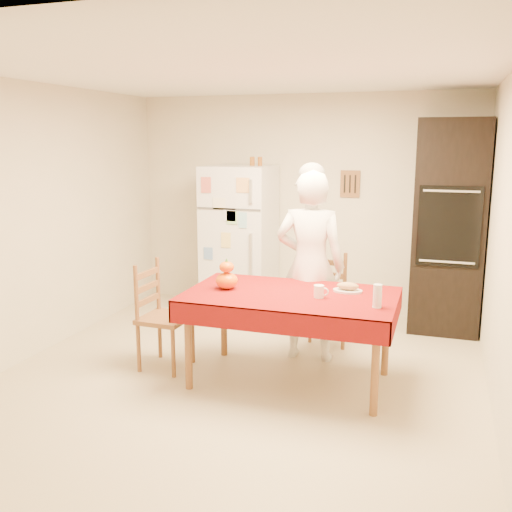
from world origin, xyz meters
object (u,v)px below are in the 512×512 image
at_px(refrigerator, 240,240).
at_px(pumpkin_lower, 227,281).
at_px(chair_far, 322,298).
at_px(dining_table, 291,302).
at_px(seated_woman, 310,266).
at_px(coffee_mug, 319,291).
at_px(wine_glass, 377,296).
at_px(chair_left, 159,311).
at_px(oven_cabinet, 449,227).
at_px(bread_plate, 348,291).

distance_m(refrigerator, pumpkin_lower, 1.87).
distance_m(chair_far, pumpkin_lower, 1.11).
bearing_deg(dining_table, refrigerator, 121.33).
bearing_deg(seated_woman, pumpkin_lower, 44.05).
bearing_deg(coffee_mug, dining_table, 168.13).
height_order(refrigerator, wine_glass, refrigerator).
height_order(dining_table, coffee_mug, coffee_mug).
xyz_separation_m(chair_left, seated_woman, (1.21, 0.62, 0.36)).
xyz_separation_m(chair_left, wine_glass, (1.90, -0.14, 0.34)).
bearing_deg(refrigerator, oven_cabinet, 1.18).
relative_size(oven_cabinet, coffee_mug, 22.00).
bearing_deg(bread_plate, coffee_mug, -127.93).
relative_size(refrigerator, wine_glass, 9.66).
height_order(pumpkin_lower, wine_glass, wine_glass).
xyz_separation_m(chair_far, chair_left, (-1.28, -0.86, 0.00)).
bearing_deg(coffee_mug, wine_glass, -15.41).
distance_m(oven_cabinet, wine_glass, 2.07).
bearing_deg(wine_glass, refrigerator, 132.52).
distance_m(chair_far, chair_left, 1.54).
bearing_deg(pumpkin_lower, chair_left, -178.61).
distance_m(oven_cabinet, seated_woman, 1.72).
bearing_deg(oven_cabinet, refrigerator, -178.82).
relative_size(dining_table, coffee_mug, 17.00).
relative_size(chair_far, chair_left, 1.00).
xyz_separation_m(dining_table, seated_woman, (0.03, 0.59, 0.17)).
distance_m(seated_woman, bread_plate, 0.58).
height_order(chair_left, pumpkin_lower, chair_left).
height_order(chair_left, seated_woman, seated_woman).
distance_m(chair_far, bread_plate, 0.77).
bearing_deg(refrigerator, wine_glass, -47.48).
bearing_deg(refrigerator, bread_plate, -46.29).
bearing_deg(coffee_mug, chair_far, 99.68).
bearing_deg(dining_table, pumpkin_lower, -177.70).
distance_m(seated_woman, coffee_mug, 0.68).
distance_m(chair_left, coffee_mug, 1.46).
height_order(oven_cabinet, chair_left, oven_cabinet).
xyz_separation_m(chair_far, coffee_mug, (0.15, -0.88, 0.30)).
height_order(chair_left, wine_glass, chair_left).
bearing_deg(seated_woman, bread_plate, 133.17).
xyz_separation_m(coffee_mug, wine_glass, (0.47, -0.13, 0.04)).
xyz_separation_m(chair_far, wine_glass, (0.62, -1.01, 0.34)).
distance_m(refrigerator, coffee_mug, 2.25).
relative_size(refrigerator, coffee_mug, 17.00).
relative_size(refrigerator, chair_left, 1.79).
xyz_separation_m(seated_woman, wine_glass, (0.69, -0.77, -0.02)).
bearing_deg(seated_woman, chair_far, -108.65).
bearing_deg(oven_cabinet, pumpkin_lower, -133.48).
height_order(chair_far, chair_left, same).
distance_m(coffee_mug, bread_plate, 0.31).
distance_m(refrigerator, oven_cabinet, 2.29).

